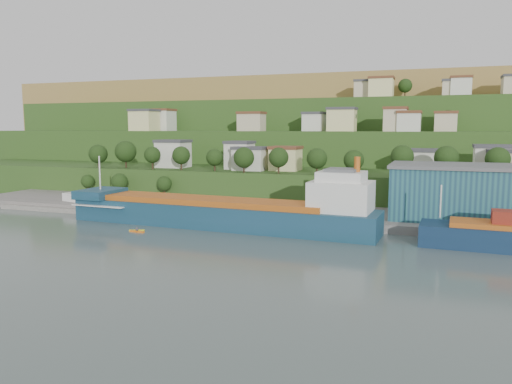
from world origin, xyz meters
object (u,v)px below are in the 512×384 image
at_px(caravan, 73,199).
at_px(kayak_orange, 137,231).
at_px(warehouse, 459,192).
at_px(cargo_ship_near, 228,214).

xyz_separation_m(caravan, kayak_orange, (36.44, -22.83, -2.49)).
height_order(warehouse, kayak_orange, warehouse).
bearing_deg(cargo_ship_near, warehouse, 22.03).
relative_size(cargo_ship_near, warehouse, 2.43).
distance_m(warehouse, caravan, 104.58).
relative_size(cargo_ship_near, kayak_orange, 20.49).
distance_m(cargo_ship_near, kayak_orange, 21.13).
height_order(caravan, kayak_orange, caravan).
bearing_deg(warehouse, cargo_ship_near, -159.94).
bearing_deg(caravan, warehouse, 20.69).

